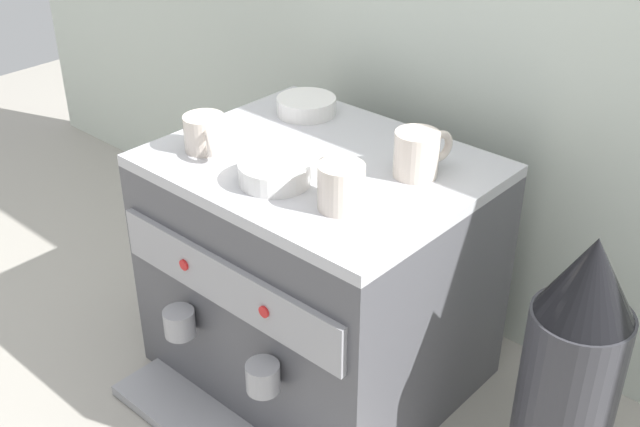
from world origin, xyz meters
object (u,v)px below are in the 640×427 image
(milk_pitcher, at_px, (190,264))
(ceramic_cup_2, at_px, (418,153))
(espresso_machine, at_px, (318,272))
(ceramic_cup_1, at_px, (205,134))
(ceramic_bowl_1, at_px, (306,106))
(ceramic_bowl_0, at_px, (275,173))
(ceramic_cup_0, at_px, (340,185))
(coffee_grinder, at_px, (571,374))

(milk_pitcher, bearing_deg, ceramic_cup_2, 8.24)
(espresso_machine, bearing_deg, ceramic_cup_1, -149.83)
(ceramic_bowl_1, relative_size, milk_pitcher, 0.78)
(ceramic_cup_2, xyz_separation_m, milk_pitcher, (-0.54, -0.08, -0.42))
(ceramic_cup_2, bearing_deg, ceramic_cup_1, -152.07)
(ceramic_bowl_0, bearing_deg, ceramic_cup_1, 178.92)
(ceramic_cup_0, xyz_separation_m, ceramic_cup_2, (0.03, 0.17, 0.00))
(ceramic_cup_0, bearing_deg, ceramic_bowl_0, -175.38)
(espresso_machine, xyz_separation_m, milk_pitcher, (-0.38, -0.00, -0.15))
(ceramic_cup_2, distance_m, milk_pitcher, 0.69)
(ceramic_cup_0, relative_size, coffee_grinder, 0.23)
(espresso_machine, distance_m, ceramic_cup_1, 0.33)
(ceramic_bowl_0, xyz_separation_m, ceramic_bowl_1, (-0.16, 0.24, -0.00))
(espresso_machine, height_order, ceramic_cup_1, ceramic_cup_1)
(ceramic_cup_2, height_order, milk_pitcher, ceramic_cup_2)
(ceramic_bowl_0, distance_m, milk_pitcher, 0.56)
(ceramic_cup_2, relative_size, milk_pitcher, 0.78)
(ceramic_cup_1, bearing_deg, milk_pitcher, 155.33)
(ceramic_cup_0, height_order, coffee_grinder, ceramic_cup_0)
(ceramic_bowl_0, distance_m, coffee_grinder, 0.56)
(ceramic_cup_0, distance_m, coffee_grinder, 0.46)
(ceramic_bowl_0, distance_m, ceramic_bowl_1, 0.29)
(ceramic_cup_0, relative_size, ceramic_bowl_1, 0.95)
(ceramic_cup_1, relative_size, coffee_grinder, 0.21)
(ceramic_bowl_0, height_order, ceramic_bowl_1, ceramic_bowl_0)
(ceramic_cup_2, bearing_deg, milk_pitcher, -171.76)
(ceramic_cup_1, distance_m, ceramic_cup_2, 0.37)
(espresso_machine, bearing_deg, ceramic_bowl_1, 138.56)
(coffee_grinder, xyz_separation_m, milk_pitcher, (-0.87, -0.05, -0.16))
(ceramic_cup_1, distance_m, milk_pitcher, 0.48)
(ceramic_cup_0, xyz_separation_m, coffee_grinder, (0.35, 0.14, -0.26))
(espresso_machine, bearing_deg, ceramic_cup_0, -35.94)
(ceramic_bowl_1, bearing_deg, ceramic_cup_2, -11.66)
(ceramic_cup_0, distance_m, ceramic_bowl_1, 0.37)
(ceramic_cup_0, bearing_deg, coffee_grinder, 21.39)
(ceramic_bowl_1, xyz_separation_m, milk_pitcher, (-0.23, -0.14, -0.40))
(ceramic_bowl_1, bearing_deg, espresso_machine, -41.44)
(ceramic_cup_0, height_order, ceramic_bowl_1, ceramic_cup_0)
(espresso_machine, bearing_deg, ceramic_cup_2, 25.30)
(ceramic_cup_2, relative_size, ceramic_bowl_0, 0.97)
(espresso_machine, relative_size, ceramic_bowl_0, 4.67)
(espresso_machine, relative_size, ceramic_cup_0, 5.09)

